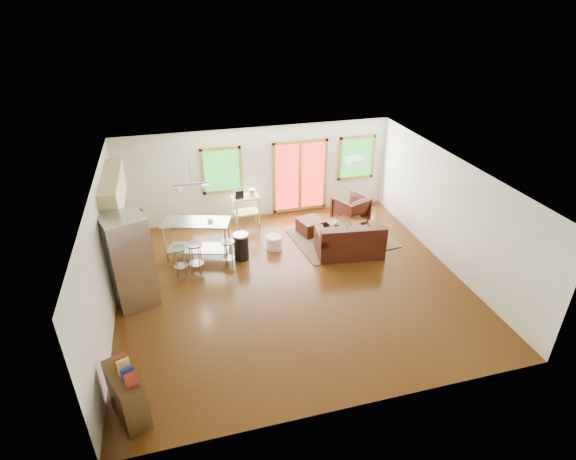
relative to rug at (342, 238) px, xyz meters
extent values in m
cube|color=#331B07|center=(-1.82, -1.59, -0.02)|extent=(7.50, 7.00, 0.02)
cube|color=white|center=(-1.82, -1.59, 2.60)|extent=(7.50, 7.00, 0.02)
cube|color=silver|center=(-1.82, 1.92, 1.29)|extent=(7.50, 0.02, 2.60)
cube|color=silver|center=(-5.58, -1.59, 1.29)|extent=(0.02, 7.00, 2.60)
cube|color=silver|center=(1.94, -1.59, 1.29)|extent=(0.02, 7.00, 2.60)
cube|color=silver|center=(-1.82, -5.10, 1.29)|extent=(7.50, 0.02, 2.60)
cube|color=#1A5B19|center=(-2.82, 1.87, 1.49)|extent=(0.94, 0.02, 1.14)
cube|color=olive|center=(-2.82, 1.87, 2.10)|extent=(1.10, 0.05, 0.08)
cube|color=olive|center=(-2.82, 1.87, 0.88)|extent=(1.10, 0.05, 0.08)
cube|color=olive|center=(-3.33, 1.87, 1.49)|extent=(0.08, 0.05, 1.30)
cube|color=olive|center=(-2.31, 1.87, 1.49)|extent=(0.08, 0.05, 1.30)
cube|color=red|center=(-0.62, 1.87, 1.09)|extent=(1.44, 0.02, 1.94)
cube|color=olive|center=(-0.62, 1.87, 2.10)|extent=(1.60, 0.05, 0.08)
cube|color=olive|center=(-0.62, 1.87, 0.08)|extent=(1.60, 0.05, 0.08)
cube|color=olive|center=(-1.38, 1.87, 1.09)|extent=(0.08, 0.05, 2.10)
cube|color=olive|center=(0.14, 1.87, 1.09)|extent=(0.08, 0.05, 2.10)
cube|color=olive|center=(-0.62, 1.87, 1.09)|extent=(0.08, 0.05, 1.94)
cube|color=#1A5B19|center=(1.08, 1.87, 1.49)|extent=(0.94, 0.02, 1.14)
cube|color=olive|center=(1.08, 1.87, 2.10)|extent=(1.10, 0.05, 0.08)
cube|color=olive|center=(1.08, 1.87, 0.88)|extent=(1.10, 0.05, 0.08)
cube|color=olive|center=(0.57, 1.87, 1.49)|extent=(0.08, 0.05, 1.30)
cube|color=olive|center=(1.59, 1.87, 1.49)|extent=(0.08, 0.05, 1.30)
cube|color=#415839|center=(0.00, 0.00, 0.00)|extent=(2.67, 2.17, 0.02)
cube|color=black|center=(-0.10, -0.71, 0.21)|extent=(1.70, 1.10, 0.45)
cube|color=black|center=(-0.15, -1.06, 0.64)|extent=(1.61, 0.42, 0.40)
cube|color=black|center=(-0.79, -0.62, 0.52)|extent=(0.33, 0.93, 0.17)
cube|color=black|center=(0.58, -0.80, 0.52)|extent=(0.33, 0.93, 0.17)
cube|color=black|center=(-0.45, -0.62, 0.50)|extent=(0.73, 0.67, 0.13)
cube|color=black|center=(0.25, -0.71, 0.50)|extent=(0.73, 0.67, 0.13)
cube|color=#33230E|center=(0.17, 0.25, 0.36)|extent=(1.10, 0.79, 0.04)
cube|color=#33230E|center=(-0.19, -0.06, 0.17)|extent=(0.07, 0.07, 0.36)
cube|color=#33230E|center=(0.63, 0.12, 0.17)|extent=(0.07, 0.07, 0.36)
cube|color=#33230E|center=(-0.28, 0.37, 0.17)|extent=(0.07, 0.07, 0.36)
cube|color=#33230E|center=(0.54, 0.55, 0.17)|extent=(0.07, 0.07, 0.36)
imported|color=black|center=(0.57, 0.87, 0.41)|extent=(1.06, 1.03, 0.85)
cube|color=black|center=(-0.71, 0.51, 0.19)|extent=(0.74, 0.74, 0.40)
cylinder|color=white|center=(-1.84, -0.01, 0.16)|extent=(0.52, 0.52, 0.34)
imported|color=silver|center=(-0.16, 0.08, 0.47)|extent=(0.19, 0.20, 0.16)
sphere|color=red|center=(-0.13, 0.09, 0.60)|extent=(0.07, 0.07, 0.06)
sphere|color=red|center=(-0.19, 0.07, 0.62)|extent=(0.07, 0.07, 0.06)
sphere|color=red|center=(-0.15, 0.12, 0.64)|extent=(0.07, 0.07, 0.06)
imported|color=maroon|center=(0.24, 0.00, 0.54)|extent=(0.23, 0.10, 0.31)
cube|color=tan|center=(-5.27, 0.11, 0.44)|extent=(0.60, 2.20, 0.90)
cube|color=black|center=(-5.27, 0.11, 0.91)|extent=(0.64, 2.24, 0.04)
cube|color=tan|center=(-5.39, 0.11, 1.94)|extent=(0.36, 2.20, 0.70)
cylinder|color=#B7BABC|center=(-5.27, -0.39, 1.02)|extent=(0.12, 0.12, 0.18)
cube|color=black|center=(-5.27, 0.51, 1.03)|extent=(0.22, 0.18, 0.20)
cube|color=#B7BABC|center=(-5.15, -1.35, 0.98)|extent=(1.00, 0.99, 1.99)
cube|color=gray|center=(-4.78, -1.23, 0.98)|extent=(0.26, 0.70, 1.95)
cylinder|color=gray|center=(-4.68, -1.45, 1.15)|extent=(0.03, 0.03, 1.33)
cylinder|color=gray|center=(-4.84, -0.99, 1.15)|extent=(0.03, 0.03, 1.33)
cube|color=#B7BABC|center=(-3.71, 0.04, 0.96)|extent=(1.69, 1.06, 0.04)
cube|color=gray|center=(-3.71, 0.04, 0.25)|extent=(1.57, 0.95, 0.03)
cylinder|color=gray|center=(-4.46, 0.02, 0.47)|extent=(0.05, 0.05, 0.96)
cylinder|color=gray|center=(-3.10, -0.40, 0.47)|extent=(0.05, 0.05, 0.96)
cylinder|color=gray|center=(-4.32, 0.48, 0.47)|extent=(0.05, 0.05, 0.96)
cylinder|color=gray|center=(-2.96, 0.06, 0.47)|extent=(0.05, 0.05, 0.96)
imported|color=white|center=(-3.38, -0.08, 1.00)|extent=(0.16, 0.14, 0.13)
cylinder|color=#B7BABC|center=(-4.18, -0.58, 0.68)|extent=(0.38, 0.38, 0.04)
cylinder|color=gray|center=(-4.11, -0.47, 0.32)|extent=(0.03, 0.03, 0.67)
cylinder|color=gray|center=(-4.28, -0.50, 0.32)|extent=(0.03, 0.03, 0.67)
cylinder|color=gray|center=(-4.26, -0.68, 0.32)|extent=(0.03, 0.03, 0.67)
cylinder|color=gray|center=(-4.08, -0.65, 0.32)|extent=(0.03, 0.03, 0.67)
cylinder|color=gray|center=(-4.18, -0.58, 0.20)|extent=(0.35, 0.35, 0.01)
cylinder|color=#B7BABC|center=(-3.82, -0.58, 0.73)|extent=(0.44, 0.44, 0.04)
cylinder|color=gray|center=(-3.70, -0.51, 0.35)|extent=(0.03, 0.03, 0.72)
cylinder|color=gray|center=(-3.89, -0.46, 0.35)|extent=(0.03, 0.03, 0.72)
cylinder|color=gray|center=(-3.94, -0.65, 0.35)|extent=(0.03, 0.03, 0.72)
cylinder|color=gray|center=(-3.76, -0.70, 0.35)|extent=(0.03, 0.03, 0.72)
cylinder|color=gray|center=(-3.82, -0.58, 0.22)|extent=(0.40, 0.40, 0.02)
cylinder|color=#B7BABC|center=(-3.06, -0.50, 0.63)|extent=(0.34, 0.34, 0.04)
cylinder|color=gray|center=(-2.97, -0.43, 0.30)|extent=(0.02, 0.02, 0.62)
cylinder|color=gray|center=(-3.14, -0.41, 0.30)|extent=(0.02, 0.02, 0.62)
cylinder|color=gray|center=(-3.16, -0.58, 0.30)|extent=(0.02, 0.02, 0.62)
cylinder|color=gray|center=(-2.99, -0.59, 0.30)|extent=(0.02, 0.02, 0.62)
cylinder|color=gray|center=(-3.06, -0.50, 0.19)|extent=(0.31, 0.31, 0.01)
cylinder|color=black|center=(-2.72, -0.27, 0.30)|extent=(0.46, 0.46, 0.63)
cylinder|color=#B7BABC|center=(-2.72, -0.27, 0.64)|extent=(0.47, 0.47, 0.05)
cube|color=tan|center=(-2.28, 1.40, 0.84)|extent=(0.76, 0.52, 0.04)
cube|color=tan|center=(-2.28, 1.40, 0.40)|extent=(0.71, 0.49, 0.03)
cube|color=tan|center=(-2.58, 1.19, 0.42)|extent=(0.04, 0.04, 0.87)
cube|color=tan|center=(-1.96, 1.24, 0.42)|extent=(0.04, 0.04, 0.87)
cube|color=tan|center=(-2.61, 1.56, 0.42)|extent=(0.04, 0.04, 0.87)
cube|color=tan|center=(-1.99, 1.61, 0.42)|extent=(0.04, 0.04, 0.87)
cube|color=black|center=(-2.47, 1.38, 0.98)|extent=(0.24, 0.22, 0.23)
cylinder|color=#B7BABC|center=(-2.10, 1.41, 0.96)|extent=(0.18, 0.18, 0.19)
cube|color=#33230E|center=(-5.17, -4.29, 0.40)|extent=(0.68, 0.99, 0.82)
cube|color=maroon|center=(-5.01, -4.56, 0.93)|extent=(0.19, 0.12, 0.25)
cube|color=navy|center=(-5.06, -4.41, 0.92)|extent=(0.19, 0.12, 0.23)
cube|color=tan|center=(-5.12, -4.27, 0.94)|extent=(0.19, 0.12, 0.27)
cube|color=maroon|center=(-5.18, -4.13, 0.91)|extent=(0.19, 0.12, 0.21)
cube|color=white|center=(-0.22, -0.99, 2.52)|extent=(0.35, 0.35, 0.12)
cylinder|color=gray|center=(-3.72, -0.09, 2.29)|extent=(0.02, 0.02, 0.60)
cube|color=gray|center=(-3.72, -0.09, 1.99)|extent=(0.80, 0.04, 0.03)
cone|color=#B7BABC|center=(-4.02, -0.09, 1.87)|extent=(0.18, 0.18, 0.14)
cone|color=#B7BABC|center=(-3.42, -0.09, 1.87)|extent=(0.18, 0.18, 0.14)
camera|label=1|loc=(-4.04, -9.55, 5.87)|focal=28.00mm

